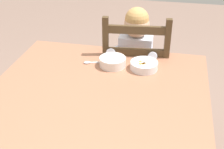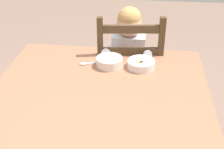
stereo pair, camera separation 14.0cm
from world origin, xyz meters
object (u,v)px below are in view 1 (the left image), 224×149
at_px(dining_table, 99,104).
at_px(child_figure, 135,56).
at_px(dining_chair, 135,78).
at_px(spoon, 91,62).
at_px(bowl_of_peas, 113,61).
at_px(bowl_of_carrots, 144,65).

relative_size(dining_table, child_figure, 1.17).
relative_size(dining_table, dining_chair, 1.18).
height_order(dining_chair, child_figure, child_figure).
bearing_deg(child_figure, spoon, -128.88).
height_order(child_figure, bowl_of_peas, child_figure).
distance_m(dining_table, dining_chair, 0.60).
height_order(dining_chair, bowl_of_carrots, dining_chair).
bearing_deg(bowl_of_carrots, bowl_of_peas, 179.95).
relative_size(child_figure, bowl_of_carrots, 6.10).
relative_size(dining_chair, bowl_of_carrots, 6.02).
relative_size(dining_chair, spoon, 7.03).
distance_m(dining_chair, spoon, 0.45).
bearing_deg(bowl_of_carrots, spoon, 178.97).
relative_size(dining_chair, child_figure, 0.99).
bearing_deg(dining_chair, bowl_of_carrots, -73.69).
bearing_deg(dining_chair, spoon, -128.89).
bearing_deg(dining_table, dining_chair, 78.02).
bearing_deg(dining_chair, bowl_of_peas, -108.31).
bearing_deg(bowl_of_peas, bowl_of_carrots, -0.05).
bearing_deg(spoon, bowl_of_peas, -2.37).
bearing_deg(bowl_of_peas, spoon, 177.63).
distance_m(child_figure, bowl_of_carrots, 0.32).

